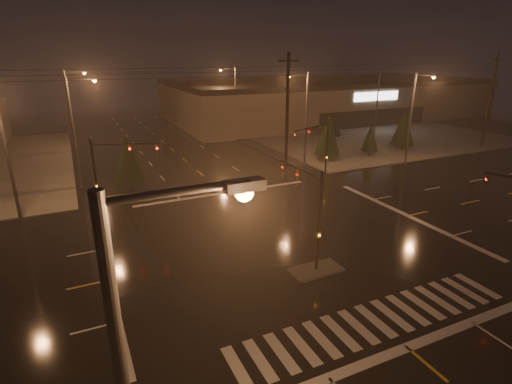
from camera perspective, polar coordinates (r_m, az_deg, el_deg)
ground at (r=26.67m, az=3.85°, el=-7.25°), size 140.00×140.00×0.00m
sidewalk_ne at (r=66.80m, az=14.23°, el=8.41°), size 36.00×36.00×0.12m
median_island at (r=23.64m, az=8.60°, el=-10.93°), size 3.00×1.60×0.15m
crosswalk at (r=20.42m, az=16.65°, el=-17.18°), size 15.00×2.60×0.01m
stop_bar_near at (r=19.33m, az=20.76°, el=-20.04°), size 16.00×0.50×0.01m
stop_bar_far at (r=35.92m, az=-4.60°, el=-0.15°), size 16.00×0.50×0.01m
parking_lot at (r=68.60m, az=18.57°, el=8.25°), size 50.00×24.00×0.08m
retail_building at (r=81.92m, az=10.11°, el=13.25°), size 60.20×28.30×7.20m
signal_mast_median at (r=22.76m, az=7.78°, el=-1.84°), size 0.25×4.59×6.00m
signal_mast_ne at (r=38.39m, az=9.19°, el=6.80°), size 4.84×1.86×6.00m
signal_mast_nw at (r=32.08m, az=-20.32°, el=3.41°), size 4.84×1.86×6.00m
streetlight_1 at (r=39.31m, az=-24.28°, el=8.65°), size 2.77×0.32×10.00m
streetlight_2 at (r=55.17m, az=-24.86°, el=11.14°), size 2.77×0.32×10.00m
streetlight_3 at (r=43.79m, az=6.86°, el=11.09°), size 2.77×0.32×10.00m
streetlight_4 at (r=61.57m, az=-3.20°, el=13.49°), size 2.77×0.32×10.00m
streetlight_5 at (r=32.87m, az=-32.25°, el=5.62°), size 0.32×2.77×10.00m
streetlight_6 at (r=46.88m, az=21.59°, el=10.44°), size 0.32×2.77×10.00m
utility_pole_1 at (r=40.43m, az=4.47°, el=10.97°), size 2.20×0.32×12.00m
utility_pole_2 at (r=60.97m, az=30.41°, el=11.22°), size 2.20×0.32×12.00m
conifer_0 at (r=47.23m, az=10.27°, el=8.08°), size 2.97×2.97×5.34m
conifer_1 at (r=50.37m, az=16.01°, el=7.48°), size 2.03×2.03×3.88m
conifer_2 at (r=54.93m, az=20.35°, el=8.69°), size 2.92×2.92×5.26m
conifer_3 at (r=38.14m, az=-17.89°, el=4.55°), size 2.73×2.73×4.97m
car_parked at (r=62.39m, az=10.00°, el=8.68°), size 2.98×5.07×1.62m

